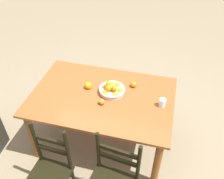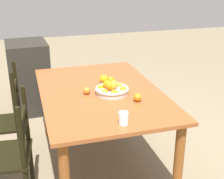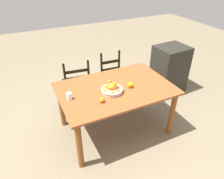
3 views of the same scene
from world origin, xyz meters
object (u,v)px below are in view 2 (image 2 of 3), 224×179
dining_table (100,102)px  orange_loose_2 (104,79)px  chair_near_window (6,122)px  orange_loose_1 (87,91)px  drinking_glass (124,118)px  cabinet (29,77)px  chair_by_cabinet (7,156)px  orange_loose_0 (138,97)px  fruit_bowl (112,89)px

dining_table → orange_loose_2: (0.19, -0.08, 0.15)m
orange_loose_2 → chair_near_window: bearing=84.7°
orange_loose_1 → orange_loose_2: (0.22, -0.21, 0.01)m
dining_table → drinking_glass: bearing=-179.9°
chair_near_window → cabinet: bearing=170.3°
chair_by_cabinet → cabinet: chair_by_cabinet is taller
orange_loose_0 → chair_near_window: bearing=62.0°
chair_by_cabinet → orange_loose_0: bearing=97.7°
chair_near_window → orange_loose_1: chair_near_window is taller
orange_loose_0 → drinking_glass: bearing=145.8°
chair_by_cabinet → orange_loose_0: 1.13m
fruit_bowl → orange_loose_0: size_ratio=4.32×
fruit_bowl → orange_loose_2: fruit_bowl is taller
dining_table → chair_by_cabinet: chair_by_cabinet is taller
orange_loose_0 → dining_table: bearing=37.9°
drinking_glass → orange_loose_2: bearing=-5.5°
chair_by_cabinet → drinking_glass: chair_by_cabinet is taller
chair_by_cabinet → orange_loose_2: 1.11m
orange_loose_0 → orange_loose_2: bearing=17.5°
orange_loose_1 → drinking_glass: size_ratio=0.68×
dining_table → fruit_bowl: 0.20m
orange_loose_2 → orange_loose_0: bearing=-162.5°
cabinet → drinking_glass: cabinet is taller
cabinet → orange_loose_2: 1.48m
chair_near_window → cabinet: size_ratio=1.06×
dining_table → orange_loose_1: orange_loose_1 is taller
chair_by_cabinet → chair_near_window: bearing=-171.1°
orange_loose_0 → orange_loose_2: size_ratio=0.86×
dining_table → orange_loose_0: (-0.31, -0.24, 0.15)m
dining_table → chair_by_cabinet: bearing=111.7°
orange_loose_1 → dining_table: bearing=-74.6°
orange_loose_0 → chair_by_cabinet: bearing=91.2°
cabinet → orange_loose_1: (-1.50, -0.46, 0.34)m
drinking_glass → chair_near_window: bearing=42.5°
dining_table → orange_loose_2: orange_loose_2 is taller
cabinet → orange_loose_1: bearing=-166.3°
drinking_glass → cabinet: bearing=15.4°
orange_loose_2 → chair_by_cabinet: bearing=119.5°
drinking_glass → fruit_bowl: bearing=-7.9°
chair_near_window → fruit_bowl: chair_near_window is taller
dining_table → cabinet: 1.59m
chair_near_window → orange_loose_2: 1.01m
dining_table → chair_near_window: chair_near_window is taller
orange_loose_1 → orange_loose_2: 0.31m
orange_loose_1 → orange_loose_0: bearing=-126.2°
dining_table → orange_loose_0: bearing=-142.1°
chair_near_window → drinking_glass: bearing=45.6°
fruit_bowl → orange_loose_1: size_ratio=4.65×
dining_table → orange_loose_0: orange_loose_0 is taller
cabinet → orange_loose_0: bearing=-158.2°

